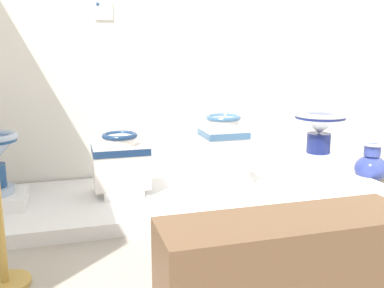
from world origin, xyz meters
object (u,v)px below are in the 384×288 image
object	(u,v)px
plinth_block_central_ornate	(223,180)
info_placard_second	(104,10)
plinth_block_broad_patterned	(317,168)
antique_toilet_broad_patterned	(319,128)
museum_bench	(288,260)
stanchion_post_near_left	(0,224)
decorative_vase_companion	(371,166)
antique_toilet_tall_cobalt	(121,160)
antique_toilet_central_ornate	(223,146)
plinth_block_tall_cobalt	(122,189)

from	to	relation	value
plinth_block_central_ornate	info_placard_second	xyz separation A→B (m)	(-0.84, 0.47, 1.31)
plinth_block_broad_patterned	antique_toilet_broad_patterned	bearing A→B (deg)	26.57
museum_bench	plinth_block_central_ornate	bearing A→B (deg)	81.21
stanchion_post_near_left	antique_toilet_broad_patterned	bearing A→B (deg)	23.43
plinth_block_central_ornate	stanchion_post_near_left	distance (m)	1.80
plinth_block_broad_patterned	decorative_vase_companion	xyz separation A→B (m)	(0.45, -0.11, 0.01)
antique_toilet_tall_cobalt	plinth_block_broad_patterned	size ratio (longest dim) A/B	1.03
antique_toilet_central_ornate	antique_toilet_tall_cobalt	bearing A→B (deg)	179.55
antique_toilet_tall_cobalt	plinth_block_central_ornate	bearing A→B (deg)	-0.45
antique_toilet_tall_cobalt	antique_toilet_broad_patterned	world-z (taller)	antique_toilet_broad_patterned
antique_toilet_broad_patterned	antique_toilet_central_ornate	bearing A→B (deg)	-178.67
antique_toilet_tall_cobalt	decorative_vase_companion	xyz separation A→B (m)	(2.11, -0.10, -0.18)
info_placard_second	decorative_vase_companion	size ratio (longest dim) A/B	0.40
antique_toilet_central_ornate	antique_toilet_broad_patterned	xyz separation A→B (m)	(0.86, 0.02, 0.09)
antique_toilet_tall_cobalt	stanchion_post_near_left	xyz separation A→B (m)	(-0.69, -1.00, -0.02)
antique_toilet_central_ornate	decorative_vase_companion	xyz separation A→B (m)	(1.31, -0.09, -0.24)
info_placard_second	decorative_vase_companion	bearing A→B (deg)	-14.78
plinth_block_central_ornate	plinth_block_broad_patterned	distance (m)	0.86
antique_toilet_broad_patterned	stanchion_post_near_left	xyz separation A→B (m)	(-2.35, -1.02, -0.18)
plinth_block_central_ornate	museum_bench	distance (m)	1.51
plinth_block_tall_cobalt	info_placard_second	bearing A→B (deg)	94.76
plinth_block_central_ornate	stanchion_post_near_left	size ratio (longest dim) A/B	0.37
plinth_block_tall_cobalt	decorative_vase_companion	distance (m)	2.11
plinth_block_central_ornate	antique_toilet_broad_patterned	xyz separation A→B (m)	(0.86, 0.02, 0.37)
plinth_block_broad_patterned	info_placard_second	bearing A→B (deg)	165.00
decorative_vase_companion	museum_bench	distance (m)	2.08
antique_toilet_tall_cobalt	museum_bench	size ratio (longest dim) A/B	0.34
antique_toilet_central_ornate	plinth_block_tall_cobalt	bearing A→B (deg)	179.55
antique_toilet_broad_patterned	plinth_block_broad_patterned	bearing A→B (deg)	-153.43
antique_toilet_central_ornate	antique_toilet_broad_patterned	bearing A→B (deg)	1.33
antique_toilet_broad_patterned	antique_toilet_tall_cobalt	bearing A→B (deg)	-179.53
decorative_vase_companion	museum_bench	world-z (taller)	museum_bench
plinth_block_tall_cobalt	antique_toilet_tall_cobalt	distance (m)	0.22
decorative_vase_companion	info_placard_second	bearing A→B (deg)	165.22
antique_toilet_central_ornate	plinth_block_broad_patterned	distance (m)	0.90
stanchion_post_near_left	info_placard_second	bearing A→B (deg)	66.16
info_placard_second	stanchion_post_near_left	size ratio (longest dim) A/B	0.15
decorative_vase_companion	plinth_block_tall_cobalt	bearing A→B (deg)	177.33
antique_toilet_tall_cobalt	museum_bench	world-z (taller)	antique_toilet_tall_cobalt
antique_toilet_central_ornate	stanchion_post_near_left	xyz separation A→B (m)	(-1.49, -1.00, -0.09)
plinth_block_tall_cobalt	decorative_vase_companion	world-z (taller)	decorative_vase_companion
antique_toilet_broad_patterned	decorative_vase_companion	xyz separation A→B (m)	(0.45, -0.11, -0.34)
plinth_block_central_ornate	decorative_vase_companion	world-z (taller)	decorative_vase_companion
plinth_block_tall_cobalt	museum_bench	bearing A→B (deg)	-69.26
plinth_block_broad_patterned	decorative_vase_companion	size ratio (longest dim) A/B	1.07
antique_toilet_broad_patterned	museum_bench	size ratio (longest dim) A/B	0.36
plinth_block_central_ornate	info_placard_second	distance (m)	1.63
info_placard_second	museum_bench	xyz separation A→B (m)	(0.61, -1.96, -1.24)
info_placard_second	plinth_block_central_ornate	bearing A→B (deg)	-29.60
antique_toilet_tall_cobalt	plinth_block_broad_patterned	bearing A→B (deg)	0.47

